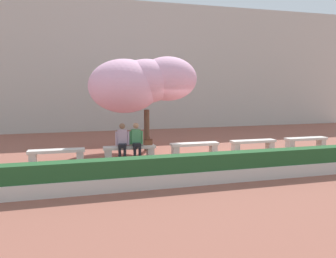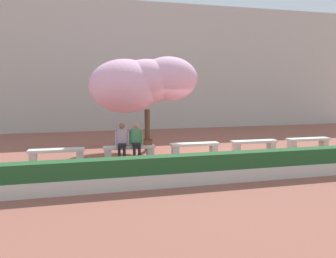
# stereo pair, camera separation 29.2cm
# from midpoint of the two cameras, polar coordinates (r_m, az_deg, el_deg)

# --- Properties ---
(ground_plane) EXTENTS (100.00, 100.00, 0.00)m
(ground_plane) POSITION_cam_midpoint_polar(r_m,az_deg,el_deg) (12.76, 3.98, -4.42)
(ground_plane) COLOR #8E5142
(building_facade) EXTENTS (28.00, 4.00, 7.64)m
(building_facade) POSITION_cam_midpoint_polar(r_m,az_deg,el_deg) (22.16, -4.70, 10.44)
(building_facade) COLOR #B7B2A8
(building_facade) RESTS_ON ground
(stone_bench_west_end) EXTENTS (1.90, 0.45, 0.45)m
(stone_bench_west_end) POSITION_cam_midpoint_polar(r_m,az_deg,el_deg) (12.02, -19.47, -4.06)
(stone_bench_west_end) COLOR beige
(stone_bench_west_end) RESTS_ON ground
(stone_bench_near_west) EXTENTS (1.90, 0.45, 0.45)m
(stone_bench_near_west) POSITION_cam_midpoint_polar(r_m,az_deg,el_deg) (12.10, -7.40, -3.62)
(stone_bench_near_west) COLOR beige
(stone_bench_near_west) RESTS_ON ground
(stone_bench_center) EXTENTS (1.90, 0.45, 0.45)m
(stone_bench_center) POSITION_cam_midpoint_polar(r_m,az_deg,el_deg) (12.70, 4.00, -3.06)
(stone_bench_center) COLOR beige
(stone_bench_center) RESTS_ON ground
(stone_bench_near_east) EXTENTS (1.90, 0.45, 0.45)m
(stone_bench_near_east) POSITION_cam_midpoint_polar(r_m,az_deg,el_deg) (13.75, 14.01, -2.47)
(stone_bench_near_east) COLOR beige
(stone_bench_near_east) RESTS_ON ground
(stone_bench_east_end) EXTENTS (1.90, 0.45, 0.45)m
(stone_bench_east_end) POSITION_cam_midpoint_polar(r_m,az_deg,el_deg) (15.15, 22.38, -1.92)
(stone_bench_east_end) COLOR beige
(stone_bench_east_end) RESTS_ON ground
(person_seated_left) EXTENTS (0.50, 0.72, 1.29)m
(person_seated_left) POSITION_cam_midpoint_polar(r_m,az_deg,el_deg) (11.95, -8.65, -1.87)
(person_seated_left) COLOR black
(person_seated_left) RESTS_ON ground
(person_seated_right) EXTENTS (0.51, 0.70, 1.29)m
(person_seated_right) POSITION_cam_midpoint_polar(r_m,az_deg,el_deg) (12.02, -6.23, -1.78)
(person_seated_right) COLOR black
(person_seated_right) RESTS_ON ground
(handbag) EXTENTS (0.30, 0.15, 0.34)m
(handbag) POSITION_cam_midpoint_polar(r_m,az_deg,el_deg) (12.18, -4.16, -2.20)
(handbag) COLOR brown
(handbag) RESTS_ON stone_bench_near_west
(cherry_tree_main) EXTENTS (4.34, 3.08, 3.81)m
(cherry_tree_main) POSITION_cam_midpoint_polar(r_m,az_deg,el_deg) (13.29, -5.30, 7.98)
(cherry_tree_main) COLOR #513828
(cherry_tree_main) RESTS_ON ground
(planter_hedge_foreground) EXTENTS (14.51, 0.50, 0.80)m
(planter_hedge_foreground) POSITION_cam_midpoint_polar(r_m,az_deg,el_deg) (9.39, 11.54, -6.38)
(planter_hedge_foreground) COLOR beige
(planter_hedge_foreground) RESTS_ON ground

